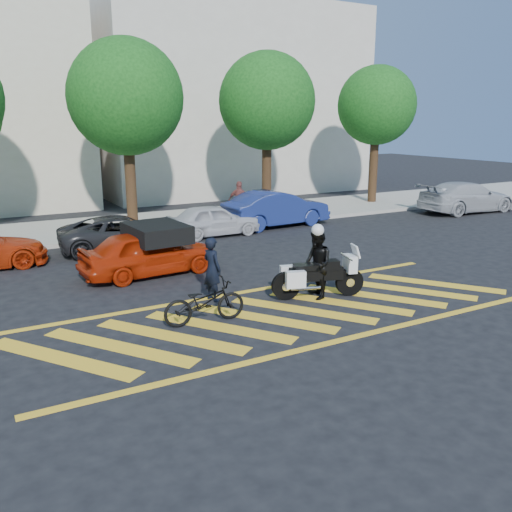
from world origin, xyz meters
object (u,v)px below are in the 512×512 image
police_motorcycle (317,276)px  parked_mid_left (124,233)px  parked_mid_right (213,220)px  parked_right (276,209)px  parked_far_right (466,197)px  officer_moto (317,264)px  officer_bike (212,269)px  red_convertible (149,252)px  bicycle (204,302)px

police_motorcycle → parked_mid_left: 7.95m
parked_mid_right → parked_right: size_ratio=0.79×
parked_right → parked_far_right: (9.95, -1.40, -0.02)m
officer_moto → parked_mid_right: size_ratio=0.48×
officer_moto → parked_right: size_ratio=0.38×
officer_bike → parked_far_right: 17.45m
officer_moto → officer_bike: bearing=-97.7°
officer_moto → parked_right: 9.49m
police_motorcycle → parked_mid_left: parked_mid_left is taller
officer_moto → red_convertible: officer_moto is taller
red_convertible → parked_right: size_ratio=0.86×
bicycle → parked_far_right: size_ratio=0.37×
red_convertible → parked_mid_left: (0.22, 3.36, -0.07)m
bicycle → red_convertible: (0.16, 4.32, 0.18)m
parked_mid_left → officer_bike: bearing=-170.8°
bicycle → red_convertible: red_convertible is taller
officer_moto → parked_mid_left: size_ratio=0.41×
police_motorcycle → officer_moto: bearing=-130.1°
parked_far_right → parked_mid_right: bearing=88.7°
bicycle → parked_mid_left: (0.38, 7.68, 0.11)m
bicycle → parked_mid_left: size_ratio=0.43×
red_convertible → parked_right: parked_right is taller
bicycle → red_convertible: 4.33m
parked_right → parked_mid_left: bearing=96.0°
officer_bike → parked_mid_left: size_ratio=0.37×
police_motorcycle → red_convertible: size_ratio=0.59×
bicycle → parked_far_right: parked_far_right is taller
police_motorcycle → parked_mid_left: bearing=128.0°
parked_mid_left → parked_mid_right: (3.70, 0.69, 0.02)m
officer_moto → parked_right: officer_moto is taller
police_motorcycle → parked_mid_left: size_ratio=0.54×
red_convertible → parked_mid_right: size_ratio=1.08×
officer_bike → parked_mid_right: (3.27, 7.03, -0.19)m
officer_bike → parked_mid_right: 7.75m
officer_moto → parked_mid_left: bearing=-142.2°
officer_bike → parked_mid_left: officer_bike is taller
police_motorcycle → parked_mid_right: bearing=101.0°
police_motorcycle → parked_right: bearing=82.2°
bicycle → officer_moto: officer_moto is taller
officer_moto → police_motorcycle: bearing=139.9°
officer_moto → parked_mid_right: 8.18m
officer_bike → bicycle: officer_bike is taller
parked_mid_right → parked_far_right: 13.11m
officer_bike → officer_moto: size_ratio=0.92×
officer_bike → police_motorcycle: officer_bike is taller
officer_bike → police_motorcycle: (2.39, -1.09, -0.23)m
officer_bike → bicycle: size_ratio=0.87×
bicycle → police_motorcycle: 3.21m
parked_right → officer_moto: bearing=151.4°
red_convertible → parked_mid_right: red_convertible is taller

